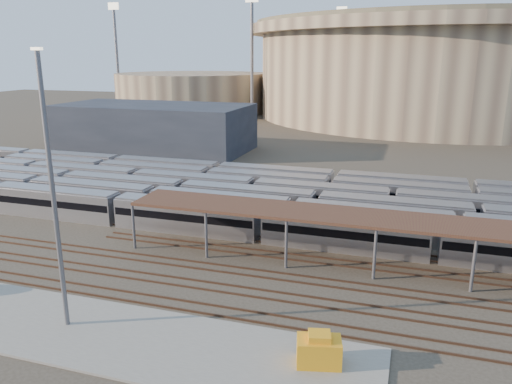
{
  "coord_description": "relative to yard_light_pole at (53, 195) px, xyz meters",
  "views": [
    {
      "loc": [
        20.31,
        -43.52,
        20.58
      ],
      "look_at": [
        2.59,
        12.0,
        4.5
      ],
      "focal_mm": 35.0,
      "sensor_mm": 36.0,
      "label": 1
    }
  ],
  "objects": [
    {
      "name": "ground",
      "position": [
        4.41,
        14.73,
        -10.72
      ],
      "size": [
        420.0,
        420.0,
        0.0
      ],
      "primitive_type": "plane",
      "color": "#383026",
      "rests_on": "ground"
    },
    {
      "name": "apron",
      "position": [
        -0.59,
        -0.27,
        -10.62
      ],
      "size": [
        50.0,
        9.0,
        0.2
      ],
      "primitive_type": "cube",
      "color": "gray",
      "rests_on": "ground"
    },
    {
      "name": "subway_trains",
      "position": [
        7.86,
        33.23,
        -8.92
      ],
      "size": [
        130.73,
        23.9,
        3.6
      ],
      "color": "#B7B6BB",
      "rests_on": "ground"
    },
    {
      "name": "inspection_shed",
      "position": [
        26.41,
        18.73,
        -5.73
      ],
      "size": [
        60.3,
        6.0,
        5.3
      ],
      "color": "slate",
      "rests_on": "ground"
    },
    {
      "name": "empty_tracks",
      "position": [
        4.41,
        9.73,
        -10.63
      ],
      "size": [
        170.0,
        9.62,
        0.18
      ],
      "color": "#4C3323",
      "rests_on": "ground"
    },
    {
      "name": "stadium",
      "position": [
        29.41,
        154.73,
        5.75
      ],
      "size": [
        124.0,
        124.0,
        32.5
      ],
      "color": "tan",
      "rests_on": "ground"
    },
    {
      "name": "secondary_arena",
      "position": [
        -55.59,
        144.73,
        -3.72
      ],
      "size": [
        56.0,
        56.0,
        14.0
      ],
      "primitive_type": "cylinder",
      "color": "tan",
      "rests_on": "ground"
    },
    {
      "name": "service_building",
      "position": [
        -30.59,
        69.73,
        -5.72
      ],
      "size": [
        42.0,
        20.0,
        10.0
      ],
      "primitive_type": "cube",
      "color": "#1E232D",
      "rests_on": "ground"
    },
    {
      "name": "floodlight_0",
      "position": [
        -25.59,
        124.73,
        9.93
      ],
      "size": [
        4.0,
        1.0,
        38.4
      ],
      "color": "slate",
      "rests_on": "ground"
    },
    {
      "name": "floodlight_1",
      "position": [
        -80.59,
        134.73,
        9.93
      ],
      "size": [
        4.0,
        1.0,
        38.4
      ],
      "color": "slate",
      "rests_on": "ground"
    },
    {
      "name": "floodlight_3",
      "position": [
        -5.59,
        174.73,
        9.93
      ],
      "size": [
        4.0,
        1.0,
        38.4
      ],
      "color": "slate",
      "rests_on": "ground"
    },
    {
      "name": "yard_light_pole",
      "position": [
        0.0,
        0.0,
        0.0
      ],
      "size": [
        0.81,
        0.36,
        20.87
      ],
      "color": "slate",
      "rests_on": "apron"
    },
    {
      "name": "yellow_equipment",
      "position": [
        19.75,
        0.83,
        -9.58
      ],
      "size": [
        3.35,
        2.52,
        1.87
      ],
      "primitive_type": "cube",
      "rotation": [
        0.0,
        0.0,
        0.24
      ],
      "color": "orange",
      "rests_on": "apron"
    }
  ]
}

